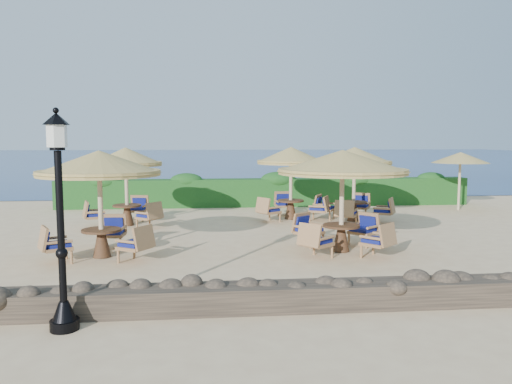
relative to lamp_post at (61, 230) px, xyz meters
name	(u,v)px	position (x,y,z in m)	size (l,w,h in m)	color
ground	(295,238)	(4.80, 6.80, -1.55)	(120.00, 120.00, 0.00)	beige
sea	(223,157)	(4.80, 76.80, -1.55)	(160.00, 160.00, 0.00)	navy
hedge	(267,192)	(4.80, 14.00, -0.95)	(18.00, 0.90, 1.20)	#154316
stone_wall	(357,294)	(4.80, 0.60, -1.33)	(15.00, 0.65, 0.44)	brown
lamp_post	(61,230)	(0.00, 0.00, 0.00)	(0.44, 0.44, 3.31)	black
extra_parasol	(460,158)	(12.60, 12.00, 0.62)	(2.30, 2.30, 2.41)	beige
cafe_set_0	(100,179)	(-0.42, 4.82, 0.41)	(3.02, 3.02, 2.65)	beige
cafe_set_1	(342,177)	(5.67, 4.88, 0.40)	(3.39, 3.39, 2.65)	beige
cafe_set_2	(126,172)	(-0.53, 9.50, 0.27)	(2.72, 2.66, 2.65)	beige
cafe_set_3	(291,169)	(5.24, 10.30, 0.28)	(2.77, 2.68, 2.65)	beige
cafe_set_4	(354,171)	(7.41, 9.64, 0.23)	(2.78, 2.78, 2.65)	beige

